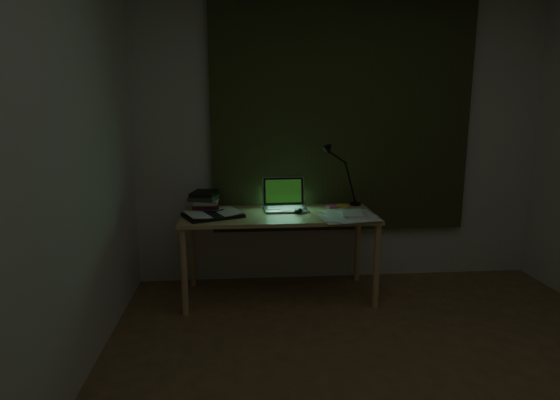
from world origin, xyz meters
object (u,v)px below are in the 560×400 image
Objects in this scene: book_stack at (205,201)px; desk_lamp at (356,176)px; open_textbook at (213,214)px; loose_papers at (345,214)px; desk at (279,255)px; laptop at (286,195)px.

book_stack is 0.49× the size of desk_lamp.
book_stack is (-0.07, 0.22, 0.06)m from open_textbook.
loose_papers is 0.75× the size of desk_lamp.
desk_lamp reaches higher than desk.
desk is at bearing -122.25° from laptop.
loose_papers is at bearing -12.22° from desk.
book_stack is at bearing 173.83° from laptop.
open_textbook is at bearing -72.18° from book_stack.
loose_papers is at bearing -25.95° from open_textbook.
desk is 0.74m from book_stack.
open_textbook is 0.24m from book_stack.
book_stack is (-0.58, 0.16, 0.42)m from desk.
open_textbook reaches higher than loose_papers.
desk is 4.03× the size of loose_papers.
desk_lamp is (1.26, 0.10, 0.17)m from book_stack.
laptop is at bearing -165.68° from desk_lamp.
desk is 3.62× the size of open_textbook.
open_textbook is at bearing -165.30° from laptop.
laptop is (0.07, 0.11, 0.47)m from desk.
book_stack is (-0.65, 0.05, -0.04)m from laptop.
laptop is 0.94× the size of open_textbook.
desk_lamp is at bearing 64.89° from loose_papers.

